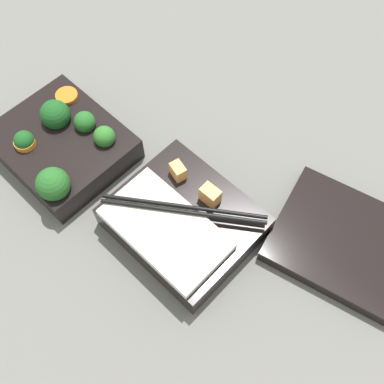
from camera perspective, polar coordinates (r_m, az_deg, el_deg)
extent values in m
plane|color=slate|center=(0.62, -9.13, 0.70)|extent=(3.00, 3.00, 0.00)
cube|color=black|center=(0.65, -16.11, 5.76)|extent=(0.17, 0.15, 0.04)
sphere|color=#236023|center=(0.58, -17.23, 0.97)|extent=(0.04, 0.04, 0.04)
sphere|color=#2D7028|center=(0.61, -11.07, 6.92)|extent=(0.03, 0.03, 0.03)
sphere|color=#19511E|center=(0.64, -20.52, 6.12)|extent=(0.03, 0.03, 0.03)
sphere|color=#19511E|center=(0.64, -17.04, 9.33)|extent=(0.04, 0.04, 0.04)
sphere|color=#236023|center=(0.63, -13.47, 8.64)|extent=(0.03, 0.03, 0.03)
cylinder|color=orange|center=(0.67, -15.63, 11.69)|extent=(0.04, 0.04, 0.01)
cylinder|color=orange|center=(0.64, -20.46, 5.91)|extent=(0.04, 0.04, 0.01)
cube|color=black|center=(0.57, -1.03, -3.72)|extent=(0.17, 0.15, 0.04)
cube|color=silver|center=(0.54, -3.39, -4.72)|extent=(0.15, 0.09, 0.01)
cube|color=#F4A356|center=(0.57, -1.78, 2.69)|extent=(0.02, 0.02, 0.02)
cube|color=#F4A356|center=(0.55, 2.33, -0.41)|extent=(0.02, 0.02, 0.02)
cylinder|color=black|center=(0.53, -1.14, -2.51)|extent=(0.17, 0.12, 0.01)
cylinder|color=black|center=(0.54, -1.03, -1.85)|extent=(0.17, 0.12, 0.01)
cube|color=black|center=(0.60, 18.60, -5.90)|extent=(0.20, 0.18, 0.02)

